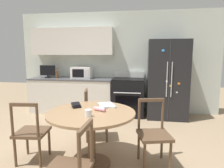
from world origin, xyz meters
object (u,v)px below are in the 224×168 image
at_px(candle_glass, 88,114).
at_px(countertop_tv, 48,71).
at_px(microwave, 82,73).
at_px(dining_chair_right, 154,134).
at_px(oven_range, 128,97).
at_px(wallet, 76,106).
at_px(counter_bottle, 57,74).
at_px(dining_chair_far, 95,115).
at_px(refrigerator, 167,79).
at_px(dining_chair_left, 31,133).

bearing_deg(candle_glass, countertop_tv, 124.98).
height_order(microwave, dining_chair_right, microwave).
xyz_separation_m(oven_range, wallet, (-0.60, -2.18, 0.32)).
bearing_deg(microwave, countertop_tv, -179.39).
relative_size(counter_bottle, dining_chair_far, 0.29).
bearing_deg(dining_chair_far, refrigerator, 124.22).
height_order(refrigerator, countertop_tv, refrigerator).
xyz_separation_m(refrigerator, oven_range, (-0.93, 0.04, -0.46)).
bearing_deg(refrigerator, dining_chair_right, -100.65).
bearing_deg(microwave, counter_bottle, -173.21).
distance_m(microwave, counter_bottle, 0.65).
bearing_deg(candle_glass, microwave, 108.85).
xyz_separation_m(refrigerator, microwave, (-2.14, 0.11, 0.12)).
distance_m(oven_range, candle_glass, 2.60).
bearing_deg(countertop_tv, candle_glass, -55.02).
height_order(dining_chair_right, wallet, dining_chair_right).
bearing_deg(dining_chair_left, microwave, 85.04).
distance_m(refrigerator, dining_chair_right, 2.27).
height_order(refrigerator, dining_chair_left, refrigerator).
distance_m(microwave, wallet, 2.34).
xyz_separation_m(dining_chair_far, candle_glass, (0.17, -1.05, 0.36)).
bearing_deg(refrigerator, wallet, -125.50).
bearing_deg(wallet, candle_glass, -53.25).
height_order(microwave, counter_bottle, microwave).
relative_size(countertop_tv, wallet, 2.38).
distance_m(countertop_tv, dining_chair_right, 3.56).
bearing_deg(dining_chair_far, microwave, -167.37).
relative_size(counter_bottle, candle_glass, 2.98).
bearing_deg(candle_glass, refrigerator, 63.96).
xyz_separation_m(countertop_tv, dining_chair_left, (0.96, -2.48, -0.64)).
height_order(countertop_tv, dining_chair_left, countertop_tv).
height_order(microwave, candle_glass, microwave).
relative_size(refrigerator, dining_chair_right, 2.05).
height_order(refrigerator, microwave, refrigerator).
distance_m(countertop_tv, candle_glass, 3.22).
relative_size(refrigerator, counter_bottle, 6.97).
relative_size(dining_chair_left, candle_glass, 10.13).
bearing_deg(counter_bottle, oven_range, 0.23).
xyz_separation_m(countertop_tv, wallet, (1.55, -2.24, -0.29)).
distance_m(countertop_tv, wallet, 2.73).
xyz_separation_m(oven_range, dining_chair_right, (0.52, -2.22, -0.03)).
bearing_deg(dining_chair_right, dining_chair_left, -6.90).
distance_m(oven_range, counter_bottle, 1.93).
height_order(refrigerator, wallet, refrigerator).
bearing_deg(counter_bottle, dining_chair_right, -43.00).
xyz_separation_m(microwave, dining_chair_far, (0.73, -1.58, -0.61)).
bearing_deg(dining_chair_right, wallet, -15.98).
bearing_deg(candle_glass, oven_range, 83.17).
height_order(oven_range, microwave, microwave).
distance_m(microwave, dining_chair_left, 2.57).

